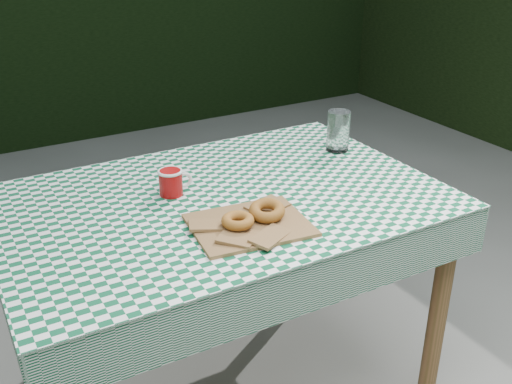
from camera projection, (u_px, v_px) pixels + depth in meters
hedge_north at (19, 12)px, 4.21m from camera, size 7.00×0.70×1.80m
table at (224, 300)px, 1.96m from camera, size 1.31×0.88×0.75m
tablecloth at (222, 198)px, 1.80m from camera, size 1.33×0.90×0.01m
paper_bag at (250, 224)px, 1.62m from camera, size 0.34×0.29×0.02m
bagel_front at (238, 221)px, 1.59m from camera, size 0.09×0.09×0.03m
bagel_back at (267, 210)px, 1.64m from camera, size 0.14×0.14×0.03m
coffee_mug at (171, 183)px, 1.80m from camera, size 0.15×0.15×0.08m
drinking_glass at (338, 131)px, 2.12m from camera, size 0.10×0.10×0.15m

